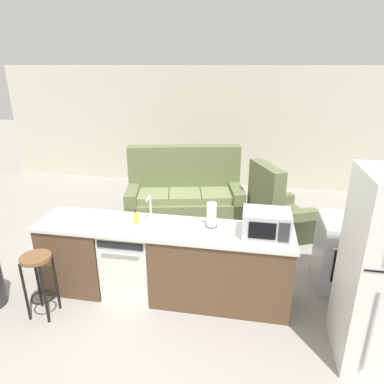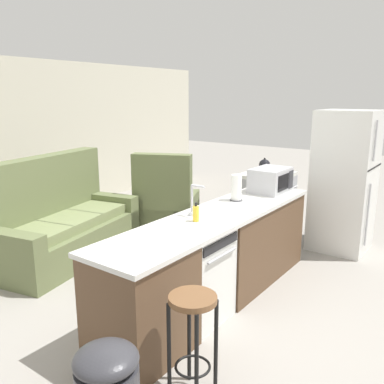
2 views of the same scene
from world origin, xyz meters
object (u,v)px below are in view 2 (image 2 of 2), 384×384
at_px(refrigerator, 344,181).
at_px(couch, 59,226).
at_px(microwave, 270,180).
at_px(armchair, 166,208).
at_px(paper_towel_roll, 236,188).
at_px(bar_stool, 193,325).
at_px(dishwasher, 193,275).
at_px(stove_range, 266,203).
at_px(kettle, 264,165).
at_px(soap_bottle, 196,213).

relative_size(refrigerator, couch, 0.85).
xyz_separation_m(microwave, armchair, (0.22, 1.79, -0.69)).
xyz_separation_m(paper_towel_roll, armchair, (0.82, 1.68, -0.69)).
distance_m(microwave, bar_stool, 2.49).
distance_m(dishwasher, refrigerator, 2.70).
height_order(stove_range, armchair, armchair).
relative_size(kettle, armchair, 0.17).
bearing_deg(kettle, couch, 148.76).
xyz_separation_m(bar_stool, armchair, (2.59, 2.38, -0.19)).
distance_m(refrigerator, soap_bottle, 2.58).
distance_m(refrigerator, bar_stool, 3.44).
bearing_deg(stove_range, microwave, -152.50).
distance_m(soap_bottle, bar_stool, 1.18).
bearing_deg(soap_bottle, stove_range, 11.70).
height_order(soap_bottle, armchair, armchair).
distance_m(dishwasher, bar_stool, 1.02).
bearing_deg(kettle, armchair, 132.13).
bearing_deg(kettle, bar_stool, -160.44).
distance_m(refrigerator, couch, 3.71).
bearing_deg(kettle, stove_range, -142.29).
bearing_deg(armchair, paper_towel_roll, -116.14).
xyz_separation_m(dishwasher, couch, (0.20, 2.23, -0.03)).
xyz_separation_m(microwave, soap_bottle, (-1.46, 0.03, -0.07)).
distance_m(refrigerator, paper_towel_roll, 1.79).
relative_size(kettle, bar_stool, 0.28).
bearing_deg(couch, refrigerator, -49.28).
bearing_deg(armchair, refrigerator, -70.38).
distance_m(paper_towel_roll, couch, 2.34).
bearing_deg(stove_range, refrigerator, -90.01).
bearing_deg(dishwasher, kettle, 13.78).
bearing_deg(dishwasher, bar_stool, -143.96).
xyz_separation_m(microwave, paper_towel_roll, (-0.60, 0.11, -0.00)).
height_order(dishwasher, paper_towel_roll, paper_towel_roll).
bearing_deg(armchair, stove_range, -56.06).
bearing_deg(stove_range, kettle, 37.71).
height_order(refrigerator, kettle, refrigerator).
height_order(stove_range, soap_bottle, soap_bottle).
bearing_deg(bar_stool, paper_towel_roll, 21.82).
relative_size(microwave, bar_stool, 0.68).
bearing_deg(bar_stool, armchair, 42.65).
height_order(dishwasher, soap_bottle, soap_bottle).
distance_m(stove_range, bar_stool, 3.61).
height_order(microwave, bar_stool, microwave).
bearing_deg(microwave, dishwasher, 179.95).
bearing_deg(microwave, armchair, 82.89).
bearing_deg(paper_towel_roll, bar_stool, -158.18).
distance_m(soap_bottle, couch, 2.29).
bearing_deg(dishwasher, couch, 84.81).
bearing_deg(paper_towel_roll, stove_range, 14.83).
bearing_deg(soap_bottle, dishwasher, -162.08).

